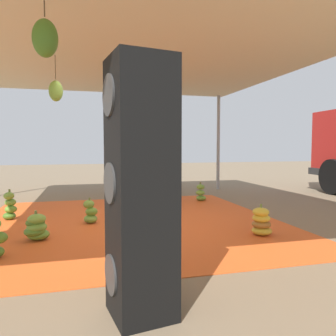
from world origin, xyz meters
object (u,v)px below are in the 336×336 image
object	(u,v)px
banana_bunch_6	(36,228)
banana_bunch_4	(138,191)
banana_bunch_1	(168,190)
banana_bunch_3	(149,202)
banana_bunch_5	(201,193)
banana_bunch_7	(90,212)
banana_bunch_9	(10,207)
banana_bunch_2	(261,222)
speaker_stack	(141,189)

from	to	relation	value
banana_bunch_6	banana_bunch_4	bearing A→B (deg)	146.20
banana_bunch_1	banana_bunch_3	xyz separation A→B (m)	(1.79, -0.86, 0.01)
banana_bunch_5	banana_bunch_7	xyz separation A→B (m)	(1.72, -2.70, -0.00)
banana_bunch_9	banana_bunch_3	bearing A→B (deg)	85.91
banana_bunch_4	banana_bunch_7	distance (m)	2.32
banana_bunch_2	banana_bunch_7	distance (m)	2.89
banana_bunch_3	banana_bunch_2	bearing A→B (deg)	35.75
banana_bunch_9	banana_bunch_4	bearing A→B (deg)	117.76
banana_bunch_7	speaker_stack	bearing A→B (deg)	5.79
banana_bunch_5	banana_bunch_7	distance (m)	3.20
banana_bunch_9	speaker_stack	xyz separation A→B (m)	(3.93, 1.76, 0.77)
banana_bunch_2	banana_bunch_7	size ratio (longest dim) A/B	1.05
banana_bunch_1	banana_bunch_2	size ratio (longest dim) A/B	1.19
banana_bunch_3	banana_bunch_7	size ratio (longest dim) A/B	1.28
banana_bunch_2	speaker_stack	world-z (taller)	speaker_stack
banana_bunch_3	banana_bunch_5	world-z (taller)	banana_bunch_3
banana_bunch_3	speaker_stack	xyz separation A→B (m)	(3.75, -0.80, 0.77)
banana_bunch_5	banana_bunch_9	bearing A→B (deg)	-75.28
banana_bunch_3	banana_bunch_6	size ratio (longest dim) A/B	1.34
banana_bunch_5	banana_bunch_3	bearing A→B (deg)	-50.97
banana_bunch_5	banana_bunch_7	bearing A→B (deg)	-57.41
banana_bunch_7	speaker_stack	size ratio (longest dim) A/B	0.22
speaker_stack	banana_bunch_7	bearing A→B (deg)	-174.21
banana_bunch_1	banana_bunch_4	world-z (taller)	banana_bunch_4
banana_bunch_7	banana_bunch_2	bearing A→B (deg)	59.97
banana_bunch_2	banana_bunch_6	world-z (taller)	banana_bunch_2
banana_bunch_3	banana_bunch_7	xyz separation A→B (m)	(0.46, -1.13, -0.05)
banana_bunch_4	speaker_stack	distance (m)	5.41
banana_bunch_3	banana_bunch_9	distance (m)	2.57
banana_bunch_6	banana_bunch_9	distance (m)	1.66
banana_bunch_9	speaker_stack	size ratio (longest dim) A/B	0.28
banana_bunch_1	banana_bunch_7	size ratio (longest dim) A/B	1.25
banana_bunch_3	speaker_stack	size ratio (longest dim) A/B	0.28
banana_bunch_4	banana_bunch_6	world-z (taller)	banana_bunch_4
banana_bunch_4	banana_bunch_2	bearing A→B (deg)	21.28
banana_bunch_7	banana_bunch_9	distance (m)	1.57
banana_bunch_1	banana_bunch_6	world-z (taller)	banana_bunch_1
banana_bunch_3	banana_bunch_6	distance (m)	2.33
banana_bunch_2	banana_bunch_3	world-z (taller)	banana_bunch_3
banana_bunch_2	banana_bunch_4	xyz separation A→B (m)	(-3.45, -1.34, 0.07)
banana_bunch_3	banana_bunch_6	world-z (taller)	banana_bunch_3
banana_bunch_2	banana_bunch_4	distance (m)	3.71
banana_bunch_4	speaker_stack	world-z (taller)	speaker_stack
banana_bunch_2	banana_bunch_9	distance (m)	4.46
banana_bunch_2	banana_bunch_6	xyz separation A→B (m)	(-0.56, -3.28, -0.01)
banana_bunch_1	banana_bunch_3	world-z (taller)	banana_bunch_3
banana_bunch_4	banana_bunch_9	world-z (taller)	banana_bunch_4
banana_bunch_2	banana_bunch_5	world-z (taller)	banana_bunch_2
speaker_stack	banana_bunch_3	bearing A→B (deg)	167.96
banana_bunch_7	banana_bunch_9	bearing A→B (deg)	-114.14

